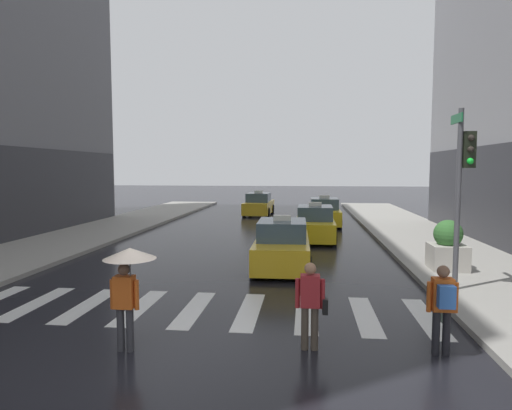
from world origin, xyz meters
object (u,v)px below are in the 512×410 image
(taxi_lead, at_px, (282,246))
(pedestrian_with_umbrella, at_px, (128,271))
(taxi_third, at_px, (324,213))
(traffic_light_pole, at_px, (463,173))
(planter_near_corner, at_px, (448,247))
(pedestrian_with_backpack, at_px, (443,303))
(pedestrian_with_handbag, at_px, (311,301))
(taxi_fourth, at_px, (259,205))
(taxi_second, at_px, (315,225))

(taxi_lead, relative_size, pedestrian_with_umbrella, 2.35)
(taxi_third, bearing_deg, taxi_lead, -99.32)
(traffic_light_pole, distance_m, planter_near_corner, 3.44)
(pedestrian_with_backpack, bearing_deg, taxi_lead, 115.31)
(pedestrian_with_handbag, bearing_deg, traffic_light_pole, 45.34)
(taxi_third, distance_m, pedestrian_with_umbrella, 19.50)
(taxi_fourth, bearing_deg, pedestrian_with_umbrella, -89.53)
(traffic_light_pole, relative_size, taxi_lead, 1.05)
(taxi_second, relative_size, pedestrian_with_umbrella, 2.35)
(pedestrian_with_backpack, bearing_deg, pedestrian_with_umbrella, -175.42)
(traffic_light_pole, bearing_deg, pedestrian_with_umbrella, -148.47)
(taxi_fourth, distance_m, pedestrian_with_umbrella, 24.26)
(taxi_fourth, relative_size, pedestrian_with_umbrella, 2.37)
(traffic_light_pole, height_order, pedestrian_with_handbag, traffic_light_pole)
(pedestrian_with_handbag, height_order, planter_near_corner, planter_near_corner)
(taxi_lead, height_order, taxi_second, same)
(taxi_lead, xyz_separation_m, pedestrian_with_backpack, (3.25, -6.88, 0.25))
(traffic_light_pole, height_order, pedestrian_with_backpack, traffic_light_pole)
(pedestrian_with_umbrella, bearing_deg, pedestrian_with_backpack, 4.58)
(pedestrian_with_backpack, xyz_separation_m, pedestrian_with_handbag, (-2.35, -0.00, -0.04))
(traffic_light_pole, distance_m, taxi_second, 9.92)
(pedestrian_with_umbrella, height_order, pedestrian_with_backpack, pedestrian_with_umbrella)
(traffic_light_pole, height_order, taxi_lead, traffic_light_pole)
(taxi_lead, bearing_deg, taxi_third, 80.68)
(taxi_lead, bearing_deg, taxi_second, 78.35)
(taxi_third, bearing_deg, pedestrian_with_handbag, -93.13)
(taxi_lead, distance_m, planter_near_corner, 5.36)
(taxi_lead, bearing_deg, taxi_fourth, 98.84)
(traffic_light_pole, xyz_separation_m, pedestrian_with_umbrella, (-7.33, -4.50, -1.74))
(traffic_light_pole, height_order, taxi_fourth, traffic_light_pole)
(taxi_second, bearing_deg, pedestrian_with_handbag, -91.53)
(taxi_lead, relative_size, pedestrian_with_handbag, 2.77)
(taxi_second, distance_m, taxi_fourth, 11.56)
(taxi_third, height_order, pedestrian_with_backpack, taxi_third)
(taxi_fourth, xyz_separation_m, pedestrian_with_handbag, (3.53, -23.80, 0.21))
(traffic_light_pole, bearing_deg, pedestrian_with_handbag, -134.66)
(taxi_third, xyz_separation_m, pedestrian_with_handbag, (-1.01, -18.54, 0.21))
(taxi_second, distance_m, pedestrian_with_handbag, 12.91)
(taxi_third, height_order, pedestrian_with_handbag, taxi_third)
(planter_near_corner, bearing_deg, taxi_fourth, 114.72)
(traffic_light_pole, bearing_deg, pedestrian_with_backpack, -112.10)
(pedestrian_with_umbrella, relative_size, pedestrian_with_handbag, 1.18)
(taxi_second, height_order, taxi_third, same)
(planter_near_corner, bearing_deg, taxi_second, 122.51)
(taxi_second, height_order, taxi_fourth, same)
(pedestrian_with_umbrella, relative_size, pedestrian_with_backpack, 1.18)
(taxi_lead, height_order, pedestrian_with_umbrella, pedestrian_with_umbrella)
(taxi_third, height_order, pedestrian_with_umbrella, pedestrian_with_umbrella)
(taxi_third, distance_m, pedestrian_with_handbag, 18.57)
(taxi_third, relative_size, pedestrian_with_backpack, 2.76)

